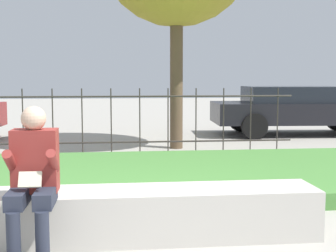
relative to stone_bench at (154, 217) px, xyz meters
The scene contains 6 objects.
ground_plane 0.27m from the stone_bench, behind, with size 60.00×60.00×0.00m, color #A8A399.
stone_bench is the anchor object (origin of this frame).
person_seated_reader 1.19m from the stone_bench, 162.65° to the right, with size 0.42×0.73×1.27m.
grass_berm 2.36m from the stone_bench, 94.12° to the left, with size 8.62×3.30×0.20m.
iron_fence 4.79m from the stone_bench, 92.04° to the left, with size 6.62×0.03×1.31m.
car_parked_right 8.82m from the stone_bench, 59.84° to the left, with size 4.61×2.08×1.28m.
Camera 1 is at (-0.17, -4.27, 1.51)m, focal length 50.00 mm.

